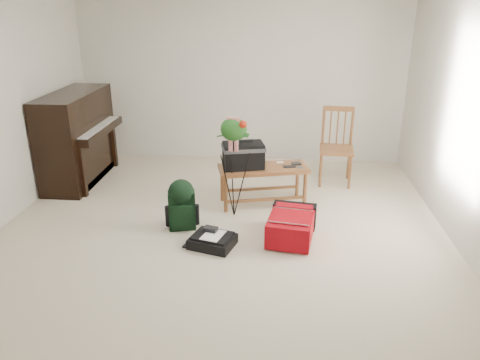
# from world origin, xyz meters

# --- Properties ---
(floor) EXTENTS (5.00, 5.50, 0.01)m
(floor) POSITION_xyz_m (0.00, 0.00, 0.00)
(floor) COLOR beige
(floor) RESTS_ON ground
(wall_back) EXTENTS (5.00, 0.04, 2.50)m
(wall_back) POSITION_xyz_m (0.00, 2.75, 1.25)
(wall_back) COLOR beige
(wall_back) RESTS_ON floor
(wall_right) EXTENTS (0.04, 5.50, 2.50)m
(wall_right) POSITION_xyz_m (2.50, 0.00, 1.25)
(wall_right) COLOR beige
(wall_right) RESTS_ON floor
(piano) EXTENTS (0.71, 1.50, 1.25)m
(piano) POSITION_xyz_m (-2.19, 1.60, 0.60)
(piano) COLOR black
(piano) RESTS_ON floor
(bench) EXTENTS (1.17, 0.69, 0.85)m
(bench) POSITION_xyz_m (0.26, 0.98, 0.60)
(bench) COLOR brown
(bench) RESTS_ON floor
(dining_chair) EXTENTS (0.49, 0.49, 1.05)m
(dining_chair) POSITION_xyz_m (1.41, 1.81, 0.51)
(dining_chair) COLOR brown
(dining_chair) RESTS_ON floor
(red_suitcase) EXTENTS (0.56, 0.75, 0.29)m
(red_suitcase) POSITION_xyz_m (0.77, 0.12, 0.16)
(red_suitcase) COLOR #AA0715
(red_suitcase) RESTS_ON floor
(black_duffel) EXTENTS (0.53, 0.47, 0.19)m
(black_duffel) POSITION_xyz_m (-0.05, -0.17, 0.07)
(black_duffel) COLOR black
(black_duffel) RESTS_ON floor
(green_backpack) EXTENTS (0.33, 0.30, 0.59)m
(green_backpack) POSITION_xyz_m (-0.45, 0.21, 0.32)
(green_backpack) COLOR black
(green_backpack) RESTS_ON floor
(flower_stand) EXTENTS (0.47, 0.47, 1.24)m
(flower_stand) POSITION_xyz_m (0.10, 0.59, 0.60)
(flower_stand) COLOR black
(flower_stand) RESTS_ON floor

